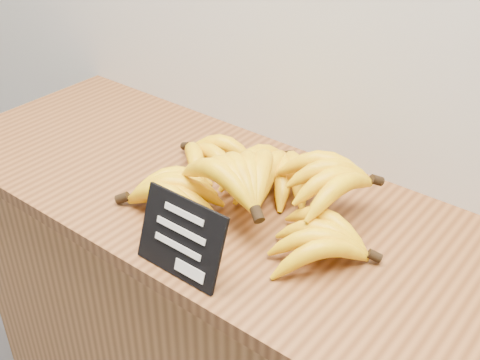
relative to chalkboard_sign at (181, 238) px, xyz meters
The scene contains 3 objects.
counter_top 0.23m from the chalkboard_sign, 92.40° to the left, with size 1.53×0.54×0.03m, color brown.
chalkboard_sign is the anchor object (origin of this frame).
banana_pile 0.22m from the chalkboard_sign, 94.26° to the left, with size 0.52×0.37×0.13m.
Camera 1 is at (0.60, 1.97, 1.61)m, focal length 45.00 mm.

